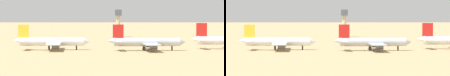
# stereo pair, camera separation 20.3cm
# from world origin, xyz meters

# --- Properties ---
(ground) EXTENTS (4000.00, 4000.00, 0.00)m
(ground) POSITION_xyz_m (0.00, 0.00, 0.00)
(ground) COLOR tan
(parked_jet_yellow_2) EXTENTS (40.04, 33.54, 13.25)m
(parked_jet_yellow_2) POSITION_xyz_m (-47.00, -8.47, 4.34)
(parked_jet_yellow_2) COLOR white
(parked_jet_yellow_2) RESTS_ON ground
(parked_jet_red_3) EXTENTS (40.60, 34.00, 13.44)m
(parked_jet_red_3) POSITION_xyz_m (1.78, -15.35, 4.40)
(parked_jet_red_3) COLOR silver
(parked_jet_red_3) RESTS_ON ground
(control_tower) EXTENTS (5.20, 5.20, 21.58)m
(control_tower) POSITION_xyz_m (-3.56, 131.70, 13.02)
(control_tower) COLOR #C6B793
(control_tower) RESTS_ON ground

